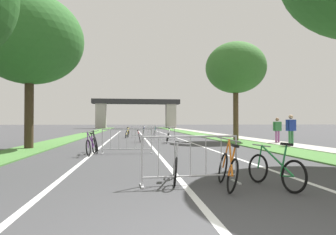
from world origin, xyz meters
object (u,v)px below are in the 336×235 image
at_px(bicycle_black_6, 96,144).
at_px(bicycle_yellow_9, 127,134).
at_px(crowd_barrier_nearest, 190,160).
at_px(bicycle_red_3, 139,137).
at_px(bicycle_white_7, 168,137).
at_px(bicycle_purple_8, 91,146).
at_px(crowd_barrier_second, 127,141).
at_px(bicycle_silver_4, 175,165).
at_px(tree_left_pine_near, 30,40).
at_px(tree_right_oak_near, 236,68).
at_px(crowd_barrier_fourth, 144,132).
at_px(bicycle_green_2, 275,170).
at_px(pedestrian_pushing_bike, 277,128).
at_px(pedestrian_with_backpack, 291,127).
at_px(bicycle_teal_5, 154,133).
at_px(bicycle_orange_0, 228,169).
at_px(crowd_barrier_third, 159,135).
at_px(bicycle_blue_1, 143,133).

distance_m(bicycle_black_6, bicycle_yellow_9, 11.69).
relative_size(crowd_barrier_nearest, bicycle_red_3, 1.30).
xyz_separation_m(bicycle_white_7, bicycle_purple_8, (-3.97, -6.34, -0.01)).
distance_m(crowd_barrier_second, bicycle_silver_4, 6.10).
bearing_deg(tree_left_pine_near, bicycle_red_3, 37.29).
distance_m(tree_right_oak_near, crowd_barrier_fourth, 9.60).
bearing_deg(bicycle_silver_4, bicycle_green_2, 164.41).
bearing_deg(bicycle_red_3, bicycle_green_2, -78.89).
relative_size(bicycle_silver_4, pedestrian_pushing_bike, 1.06).
bearing_deg(tree_right_oak_near, pedestrian_with_backpack, -75.67).
xyz_separation_m(bicycle_teal_5, bicycle_yellow_9, (-2.31, -0.13, -0.02)).
xyz_separation_m(tree_left_pine_near, crowd_barrier_fourth, (6.16, 10.09, -4.95)).
bearing_deg(crowd_barrier_nearest, bicycle_red_3, 93.16).
distance_m(crowd_barrier_fourth, bicycle_black_6, 12.44).
relative_size(tree_left_pine_near, bicycle_silver_4, 4.51).
xyz_separation_m(crowd_barrier_fourth, bicycle_silver_4, (-0.12, -18.67, -0.16)).
bearing_deg(crowd_barrier_fourth, bicycle_silver_4, -90.36).
height_order(crowd_barrier_second, bicycle_black_6, crowd_barrier_second).
height_order(tree_right_oak_near, crowd_barrier_nearest, tree_right_oak_near).
bearing_deg(crowd_barrier_nearest, bicycle_white_7, 84.91).
bearing_deg(bicycle_orange_0, pedestrian_with_backpack, 60.79).
bearing_deg(crowd_barrier_nearest, crowd_barrier_fourth, 90.47).
height_order(tree_right_oak_near, bicycle_green_2, tree_right_oak_near).
bearing_deg(pedestrian_pushing_bike, tree_right_oak_near, 113.34).
height_order(tree_left_pine_near, crowd_barrier_third, tree_left_pine_near).
bearing_deg(bicycle_red_3, bicycle_blue_1, 86.12).
relative_size(tree_left_pine_near, bicycle_black_6, 4.56).
bearing_deg(crowd_barrier_fourth, pedestrian_pushing_bike, -46.63).
xyz_separation_m(crowd_barrier_fourth, bicycle_white_7, (1.24, -6.79, -0.13)).
bearing_deg(bicycle_teal_5, pedestrian_with_backpack, -51.26).
relative_size(crowd_barrier_fourth, bicycle_silver_4, 1.27).
xyz_separation_m(crowd_barrier_second, pedestrian_with_backpack, (8.84, 2.21, 0.55)).
bearing_deg(bicycle_white_7, bicycle_silver_4, -86.04).
height_order(bicycle_orange_0, bicycle_teal_5, bicycle_orange_0).
height_order(tree_right_oak_near, bicycle_red_3, tree_right_oak_near).
bearing_deg(bicycle_orange_0, bicycle_green_2, 2.05).
bearing_deg(bicycle_silver_4, tree_right_oak_near, -107.94).
bearing_deg(bicycle_yellow_9, bicycle_teal_5, 11.89).
bearing_deg(crowd_barrier_nearest, bicycle_blue_1, 90.76).
distance_m(bicycle_blue_1, bicycle_green_2, 19.20).
height_order(crowd_barrier_second, pedestrian_with_backpack, pedestrian_with_backpack).
bearing_deg(crowd_barrier_fourth, bicycle_green_2, -84.69).
height_order(bicycle_red_3, bicycle_yellow_9, bicycle_yellow_9).
bearing_deg(crowd_barrier_second, bicycle_black_6, 158.89).
relative_size(bicycle_black_6, bicycle_white_7, 0.95).
bearing_deg(bicycle_green_2, bicycle_black_6, 107.27).
bearing_deg(bicycle_purple_8, bicycle_blue_1, -96.98).
bearing_deg(tree_left_pine_near, tree_right_oak_near, 20.10).
xyz_separation_m(tree_right_oak_near, bicycle_black_6, (-8.95, -6.62, -4.83)).
distance_m(crowd_barrier_second, bicycle_orange_0, 7.07).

